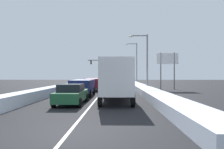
{
  "coord_description": "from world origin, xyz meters",
  "views": [
    {
      "loc": [
        1.81,
        -7.4,
        2.21
      ],
      "look_at": [
        0.98,
        31.39,
        2.22
      ],
      "focal_mm": 32.18,
      "sensor_mm": 36.0,
      "label": 1
    }
  ],
  "objects_px": {
    "street_lamp_right_near": "(144,57)",
    "roadside_sign_right": "(168,62)",
    "sedan_green_center_lane_nearest": "(72,94)",
    "suv_navy_center_lane_second": "(83,86)",
    "sedan_silver_right_lane_second": "(117,86)",
    "street_lamp_right_mid": "(135,60)",
    "sedan_red_right_lane_third": "(116,84)",
    "box_truck_right_lane_nearest": "(116,78)",
    "suv_maroon_center_lane_third": "(93,83)",
    "traffic_light_gantry": "(114,65)",
    "sedan_black_right_lane_fourth": "(115,82)",
    "sedan_white_center_lane_fourth": "(96,83)"
  },
  "relations": [
    {
      "from": "sedan_green_center_lane_nearest",
      "to": "suv_navy_center_lane_second",
      "type": "bearing_deg",
      "value": 91.28
    },
    {
      "from": "box_truck_right_lane_nearest",
      "to": "traffic_light_gantry",
      "type": "bearing_deg",
      "value": 91.03
    },
    {
      "from": "sedan_green_center_lane_nearest",
      "to": "sedan_white_center_lane_fourth",
      "type": "xyz_separation_m",
      "value": [
        -0.14,
        19.09,
        0.0
      ]
    },
    {
      "from": "traffic_light_gantry",
      "to": "street_lamp_right_near",
      "type": "distance_m",
      "value": 24.95
    },
    {
      "from": "box_truck_right_lane_nearest",
      "to": "suv_maroon_center_lane_third",
      "type": "xyz_separation_m",
      "value": [
        -3.31,
        11.79,
        -0.88
      ]
    },
    {
      "from": "suv_navy_center_lane_second",
      "to": "roadside_sign_right",
      "type": "distance_m",
      "value": 14.82
    },
    {
      "from": "sedan_silver_right_lane_second",
      "to": "street_lamp_right_near",
      "type": "height_order",
      "value": "street_lamp_right_near"
    },
    {
      "from": "sedan_green_center_lane_nearest",
      "to": "suv_navy_center_lane_second",
      "type": "height_order",
      "value": "suv_navy_center_lane_second"
    },
    {
      "from": "suv_maroon_center_lane_third",
      "to": "roadside_sign_right",
      "type": "xyz_separation_m",
      "value": [
        10.94,
        2.07,
        3.0
      ]
    },
    {
      "from": "sedan_black_right_lane_fourth",
      "to": "suv_navy_center_lane_second",
      "type": "distance_m",
      "value": 17.78
    },
    {
      "from": "street_lamp_right_near",
      "to": "roadside_sign_right",
      "type": "height_order",
      "value": "street_lamp_right_near"
    },
    {
      "from": "traffic_light_gantry",
      "to": "street_lamp_right_near",
      "type": "bearing_deg",
      "value": -79.64
    },
    {
      "from": "sedan_green_center_lane_nearest",
      "to": "suv_maroon_center_lane_third",
      "type": "xyz_separation_m",
      "value": [
        0.04,
        13.05,
        0.25
      ]
    },
    {
      "from": "traffic_light_gantry",
      "to": "roadside_sign_right",
      "type": "relative_size",
      "value": 1.93
    },
    {
      "from": "sedan_black_right_lane_fourth",
      "to": "sedan_white_center_lane_fourth",
      "type": "distance_m",
      "value": 5.24
    },
    {
      "from": "suv_maroon_center_lane_third",
      "to": "street_lamp_right_near",
      "type": "xyz_separation_m",
      "value": [
        7.15,
        -0.46,
        3.62
      ]
    },
    {
      "from": "box_truck_right_lane_nearest",
      "to": "sedan_green_center_lane_nearest",
      "type": "height_order",
      "value": "box_truck_right_lane_nearest"
    },
    {
      "from": "box_truck_right_lane_nearest",
      "to": "traffic_light_gantry",
      "type": "height_order",
      "value": "traffic_light_gantry"
    },
    {
      "from": "sedan_silver_right_lane_second",
      "to": "sedan_red_right_lane_third",
      "type": "xyz_separation_m",
      "value": [
        -0.19,
        6.92,
        0.0
      ]
    },
    {
      "from": "suv_maroon_center_lane_third",
      "to": "traffic_light_gantry",
      "type": "distance_m",
      "value": 24.51
    },
    {
      "from": "sedan_red_right_lane_third",
      "to": "roadside_sign_right",
      "type": "relative_size",
      "value": 0.82
    },
    {
      "from": "sedan_white_center_lane_fourth",
      "to": "sedan_green_center_lane_nearest",
      "type": "bearing_deg",
      "value": -89.58
    },
    {
      "from": "suv_maroon_center_lane_third",
      "to": "roadside_sign_right",
      "type": "distance_m",
      "value": 11.53
    },
    {
      "from": "box_truck_right_lane_nearest",
      "to": "street_lamp_right_near",
      "type": "height_order",
      "value": "street_lamp_right_near"
    },
    {
      "from": "traffic_light_gantry",
      "to": "sedan_silver_right_lane_second",
      "type": "bearing_deg",
      "value": -88.5
    },
    {
      "from": "sedan_red_right_lane_third",
      "to": "sedan_white_center_lane_fourth",
      "type": "distance_m",
      "value": 4.26
    },
    {
      "from": "sedan_red_right_lane_third",
      "to": "street_lamp_right_near",
      "type": "relative_size",
      "value": 0.59
    },
    {
      "from": "roadside_sign_right",
      "to": "sedan_red_right_lane_third",
      "type": "bearing_deg",
      "value": 169.88
    },
    {
      "from": "sedan_silver_right_lane_second",
      "to": "street_lamp_right_mid",
      "type": "distance_m",
      "value": 21.8
    },
    {
      "from": "sedan_silver_right_lane_second",
      "to": "street_lamp_right_near",
      "type": "bearing_deg",
      "value": 38.52
    },
    {
      "from": "box_truck_right_lane_nearest",
      "to": "roadside_sign_right",
      "type": "relative_size",
      "value": 1.31
    },
    {
      "from": "traffic_light_gantry",
      "to": "street_lamp_right_mid",
      "type": "bearing_deg",
      "value": -53.65
    },
    {
      "from": "sedan_red_right_lane_third",
      "to": "roadside_sign_right",
      "type": "distance_m",
      "value": 8.51
    },
    {
      "from": "sedan_green_center_lane_nearest",
      "to": "sedan_red_right_lane_third",
      "type": "bearing_deg",
      "value": 78.88
    },
    {
      "from": "sedan_silver_right_lane_second",
      "to": "traffic_light_gantry",
      "type": "bearing_deg",
      "value": 91.5
    },
    {
      "from": "sedan_green_center_lane_nearest",
      "to": "sedan_white_center_lane_fourth",
      "type": "bearing_deg",
      "value": 90.42
    },
    {
      "from": "sedan_black_right_lane_fourth",
      "to": "street_lamp_right_near",
      "type": "bearing_deg",
      "value": -68.65
    },
    {
      "from": "suv_navy_center_lane_second",
      "to": "sedan_white_center_lane_fourth",
      "type": "distance_m",
      "value": 13.31
    },
    {
      "from": "traffic_light_gantry",
      "to": "street_lamp_right_mid",
      "type": "distance_m",
      "value": 8.33
    },
    {
      "from": "sedan_green_center_lane_nearest",
      "to": "sedan_black_right_lane_fourth",
      "type": "bearing_deg",
      "value": 82.62
    },
    {
      "from": "sedan_red_right_lane_third",
      "to": "suv_navy_center_lane_second",
      "type": "bearing_deg",
      "value": -107.47
    },
    {
      "from": "sedan_silver_right_lane_second",
      "to": "street_lamp_right_mid",
      "type": "height_order",
      "value": "street_lamp_right_mid"
    },
    {
      "from": "sedan_red_right_lane_third",
      "to": "traffic_light_gantry",
      "type": "xyz_separation_m",
      "value": [
        -0.54,
        20.63,
        3.96
      ]
    },
    {
      "from": "traffic_light_gantry",
      "to": "sedan_red_right_lane_third",
      "type": "bearing_deg",
      "value": -88.51
    },
    {
      "from": "street_lamp_right_mid",
      "to": "sedan_red_right_lane_third",
      "type": "bearing_deg",
      "value": -107.45
    },
    {
      "from": "street_lamp_right_mid",
      "to": "roadside_sign_right",
      "type": "height_order",
      "value": "street_lamp_right_mid"
    },
    {
      "from": "sedan_red_right_lane_third",
      "to": "suv_maroon_center_lane_third",
      "type": "relative_size",
      "value": 0.92
    },
    {
      "from": "roadside_sign_right",
      "to": "street_lamp_right_near",
      "type": "bearing_deg",
      "value": -146.15
    },
    {
      "from": "sedan_red_right_lane_third",
      "to": "suv_maroon_center_lane_third",
      "type": "distance_m",
      "value": 4.72
    },
    {
      "from": "suv_navy_center_lane_second",
      "to": "roadside_sign_right",
      "type": "bearing_deg",
      "value": 40.04
    }
  ]
}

